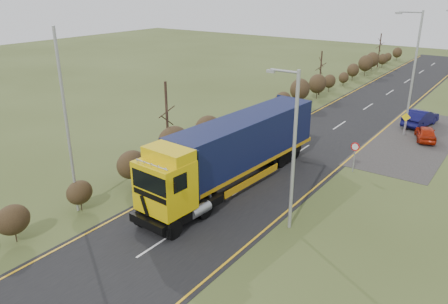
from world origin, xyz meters
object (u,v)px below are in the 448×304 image
car_red_hatchback (426,133)px  streetlight_near (292,146)px  speed_sign (355,152)px  lorry (234,149)px  car_blue_sedan (420,118)px

car_red_hatchback → streetlight_near: streetlight_near is taller
car_red_hatchback → speed_sign: bearing=57.3°
streetlight_near → lorry: bearing=153.3°
car_blue_sedan → car_red_hatchback: bearing=120.0°
speed_sign → lorry: bearing=-130.8°
car_blue_sedan → streetlight_near: bearing=97.7°
car_blue_sedan → streetlight_near: size_ratio=0.54×
car_red_hatchback → streetlight_near: (-2.81, -19.01, 4.02)m
lorry → car_blue_sedan: bearing=75.0°
car_blue_sedan → speed_sign: speed_sign is taller
streetlight_near → speed_sign: 9.64m
car_blue_sedan → speed_sign: bearing=96.2°
streetlight_near → speed_sign: bearing=88.4°
car_blue_sedan → streetlight_near: (-1.50, -22.91, 3.87)m
lorry → speed_sign: 8.56m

